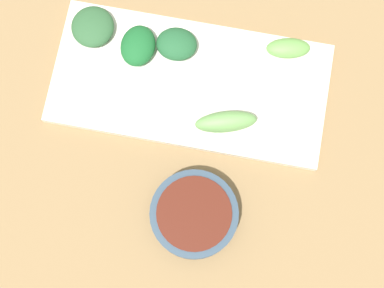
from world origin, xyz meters
The scene contains 8 objects.
tabletop centered at (0.00, 0.00, 0.01)m, with size 2.10×2.10×0.02m, color olive.
sauce_bowl centered at (-0.10, -0.03, 0.04)m, with size 0.11×0.11×0.03m.
serving_plate centered at (0.07, 0.01, 0.03)m, with size 0.18×0.38×0.01m, color silver.
broccoli_stalk_0 centered at (0.14, -0.11, 0.04)m, with size 0.03×0.06×0.02m, color #68A14C.
broccoli_leafy_1 centered at (0.12, 0.16, 0.04)m, with size 0.06×0.06×0.02m, color #2E5A33.
broccoli_stalk_2 centered at (0.02, -0.05, 0.05)m, with size 0.03×0.08×0.03m, color #6CA156.
broccoli_leafy_3 centered at (0.11, 0.09, 0.05)m, with size 0.06×0.05×0.03m, color #1A5D2A.
broccoli_leafy_4 centered at (0.12, 0.04, 0.04)m, with size 0.05×0.06×0.03m, color #225931.
Camera 1 is at (-0.18, -0.04, 0.80)m, focal length 54.81 mm.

